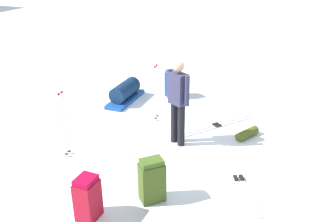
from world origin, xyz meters
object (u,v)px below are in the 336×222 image
object	(u,v)px
backpack_bright	(88,198)
ski_poles_planted_far	(64,121)
sleeping_mat_rolled	(247,133)
ski_pair_near	(239,179)
ski_poles_planted_near	(156,90)
gear_sled	(125,92)
ski_pair_far	(217,126)
backpack_small_spare	(152,180)
backpack_large_dark	(172,84)
skier_standing	(178,99)

from	to	relation	value
backpack_bright	ski_poles_planted_far	bearing A→B (deg)	54.08
sleeping_mat_rolled	backpack_bright	bearing A→B (deg)	162.08
ski_pair_near	ski_poles_planted_far	xyz separation A→B (m)	(-0.89, 3.02, 0.70)
ski_poles_planted_near	gear_sled	world-z (taller)	ski_poles_planted_near
ski_pair_far	ski_poles_planted_far	world-z (taller)	ski_poles_planted_far
backpack_small_spare	gear_sled	distance (m)	4.02
ski_poles_planted_near	gear_sled	xyz separation A→B (m)	(0.51, 1.25, -0.48)
ski_poles_planted_far	gear_sled	distance (m)	2.79
backpack_large_dark	backpack_bright	bearing A→B (deg)	-164.28
backpack_small_spare	backpack_bright	bearing A→B (deg)	145.08
backpack_small_spare	ski_poles_planted_far	world-z (taller)	ski_poles_planted_far
ski_poles_planted_near	gear_sled	bearing A→B (deg)	67.75
ski_pair_near	ski_pair_far	world-z (taller)	same
ski_pair_near	backpack_small_spare	bearing A→B (deg)	141.11
skier_standing	ski_poles_planted_near	size ratio (longest dim) A/B	1.33
sleeping_mat_rolled	gear_sled	bearing A→B (deg)	85.04
ski_pair_near	backpack_bright	size ratio (longest dim) A/B	2.50
backpack_small_spare	ski_poles_planted_far	size ratio (longest dim) A/B	0.56
backpack_bright	sleeping_mat_rolled	size ratio (longest dim) A/B	1.23
skier_standing	backpack_small_spare	bearing A→B (deg)	-162.79
backpack_large_dark	ski_poles_planted_far	world-z (taller)	ski_poles_planted_far
backpack_large_dark	ski_pair_near	bearing A→B (deg)	-132.80
ski_poles_planted_far	backpack_large_dark	bearing A→B (deg)	-3.56
skier_standing	backpack_small_spare	distance (m)	1.92
ski_poles_planted_far	ski_pair_far	bearing A→B (deg)	-36.77
ski_pair_near	ski_pair_far	distance (m)	1.99
ski_pair_near	backpack_large_dark	distance (m)	3.84
backpack_bright	ski_pair_near	bearing A→B (deg)	-37.33
ski_pair_far	ski_poles_planted_far	distance (m)	3.24
backpack_small_spare	backpack_large_dark	bearing A→B (deg)	26.09
ski_pair_near	backpack_large_dark	world-z (taller)	backpack_large_dark
backpack_bright	gear_sled	world-z (taller)	backpack_bright
skier_standing	ski_poles_planted_near	bearing A→B (deg)	53.31
ski_pair_far	gear_sled	world-z (taller)	gear_sled
ski_pair_near	sleeping_mat_rolled	bearing A→B (deg)	14.72
ski_pair_near	backpack_bright	bearing A→B (deg)	142.67
ski_pair_near	ski_poles_planted_near	world-z (taller)	ski_poles_planted_near
backpack_bright	gear_sled	xyz separation A→B (m)	(3.76, 2.17, -0.11)
ski_pair_far	ski_poles_planted_far	xyz separation A→B (m)	(-2.53, 1.89, 0.70)
skier_standing	ski_poles_planted_far	xyz separation A→B (m)	(-1.46, 1.53, -0.24)
ski_pair_near	backpack_small_spare	xyz separation A→B (m)	(-1.18, 0.95, 0.34)
skier_standing	ski_pair_far	size ratio (longest dim) A/B	0.97
backpack_large_dark	backpack_small_spare	world-z (taller)	backpack_small_spare
backpack_small_spare	ski_poles_planted_near	world-z (taller)	ski_poles_planted_near
ski_pair_near	ski_pair_far	xyz separation A→B (m)	(1.64, 1.13, 0.00)
ski_poles_planted_far	skier_standing	bearing A→B (deg)	-46.37
ski_pair_near	backpack_large_dark	xyz separation A→B (m)	(2.60, 2.80, 0.34)
gear_sled	backpack_large_dark	bearing A→B (deg)	-46.86
ski_poles_planted_far	sleeping_mat_rolled	distance (m)	3.60
ski_pair_near	ski_poles_planted_near	bearing A→B (deg)	62.59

